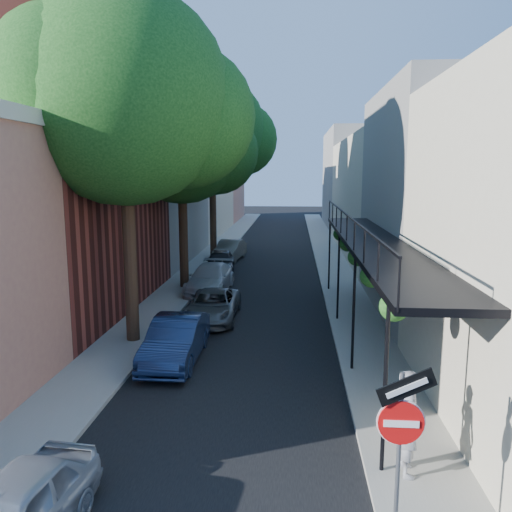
% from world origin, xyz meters
% --- Properties ---
extents(road_surface, '(6.00, 64.00, 0.01)m').
position_xyz_m(road_surface, '(0.00, 30.00, 0.01)').
color(road_surface, black).
rests_on(road_surface, ground).
extents(sidewalk_left, '(2.00, 64.00, 0.12)m').
position_xyz_m(sidewalk_left, '(-4.00, 30.00, 0.06)').
color(sidewalk_left, gray).
rests_on(sidewalk_left, ground).
extents(sidewalk_right, '(2.00, 64.00, 0.12)m').
position_xyz_m(sidewalk_right, '(4.00, 30.00, 0.06)').
color(sidewalk_right, gray).
rests_on(sidewalk_right, ground).
extents(buildings_left, '(10.10, 59.10, 12.00)m').
position_xyz_m(buildings_left, '(-9.30, 28.76, 4.94)').
color(buildings_left, tan).
rests_on(buildings_left, ground).
extents(buildings_right, '(9.80, 55.00, 10.00)m').
position_xyz_m(buildings_right, '(8.99, 29.49, 4.42)').
color(buildings_right, beige).
rests_on(buildings_right, ground).
extents(sign_post, '(0.89, 0.17, 2.99)m').
position_xyz_m(sign_post, '(3.16, 0.97, 2.04)').
color(sign_post, '#595B60').
rests_on(sign_post, ground).
extents(oak_near, '(7.48, 6.80, 11.42)m').
position_xyz_m(oak_near, '(-3.37, 10.26, 7.88)').
color(oak_near, '#362215').
rests_on(oak_near, ground).
extents(oak_mid, '(6.60, 6.00, 10.20)m').
position_xyz_m(oak_mid, '(-3.42, 18.23, 7.06)').
color(oak_mid, '#362215').
rests_on(oak_mid, ground).
extents(oak_far, '(7.70, 7.00, 11.90)m').
position_xyz_m(oak_far, '(-3.35, 27.27, 8.26)').
color(oak_far, '#362215').
rests_on(oak_far, ground).
extents(parked_car_b, '(1.43, 4.08, 1.35)m').
position_xyz_m(parked_car_b, '(-1.96, 8.45, 0.67)').
color(parked_car_b, '#152243').
rests_on(parked_car_b, ground).
extents(parked_car_c, '(1.95, 4.14, 1.14)m').
position_xyz_m(parked_car_c, '(-1.54, 12.85, 0.57)').
color(parked_car_c, '#4F5256').
rests_on(parked_car_c, ground).
extents(parked_car_d, '(2.04, 4.60, 1.31)m').
position_xyz_m(parked_car_d, '(-2.42, 17.46, 0.66)').
color(parked_car_d, silver).
rests_on(parked_car_d, ground).
extents(parked_car_e, '(2.02, 4.10, 1.35)m').
position_xyz_m(parked_car_e, '(-2.60, 22.00, 0.67)').
color(parked_car_e, black).
rests_on(parked_car_e, ground).
extents(parked_car_f, '(1.93, 4.17, 1.32)m').
position_xyz_m(parked_car_f, '(-2.60, 26.28, 0.66)').
color(parked_car_f, '#656155').
rests_on(parked_car_f, ground).
extents(pedestrian, '(0.50, 0.74, 2.02)m').
position_xyz_m(pedestrian, '(3.75, 2.95, 1.13)').
color(pedestrian, gray).
rests_on(pedestrian, sidewalk_right).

